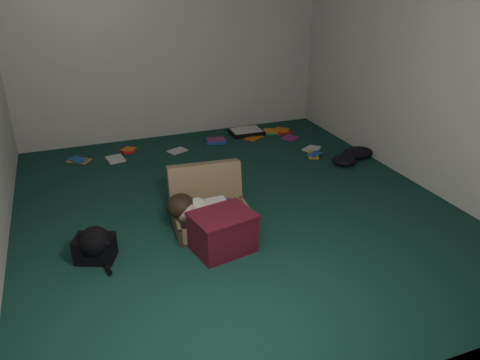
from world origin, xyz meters
TOP-DOWN VIEW (x-y plane):
  - floor at (0.00, 0.00)m, footprint 4.50×4.50m
  - wall_back at (0.00, 2.25)m, footprint 4.50×0.00m
  - wall_front at (0.00, -2.25)m, footprint 4.50×0.00m
  - wall_right at (2.00, 0.00)m, footprint 0.00×4.50m
  - suitcase at (-0.30, -0.17)m, footprint 0.73×0.72m
  - person at (-0.36, -0.33)m, footprint 0.72×0.40m
  - maroon_bin at (-0.35, -0.66)m, footprint 0.55×0.47m
  - backpack at (-1.33, -0.43)m, footprint 0.46×0.42m
  - clothing_pile at (1.70, 0.60)m, footprint 0.58×0.53m
  - paper_tray at (0.90, 1.92)m, footprint 0.44×0.34m
  - book_scatter at (0.46, 1.58)m, footprint 2.95×1.21m

SIDE VIEW (x-z plane):
  - floor at x=0.00m, z-range 0.00..0.00m
  - book_scatter at x=0.46m, z-range 0.00..0.02m
  - paper_tray at x=0.90m, z-range 0.00..0.06m
  - clothing_pile at x=1.70m, z-range 0.00..0.15m
  - backpack at x=-1.33m, z-range 0.00..0.22m
  - suitcase at x=-0.30m, z-range -0.10..0.40m
  - maroon_bin at x=-0.35m, z-range 0.00..0.33m
  - person at x=-0.36m, z-range 0.04..0.34m
  - wall_back at x=0.00m, z-range -0.95..3.55m
  - wall_front at x=0.00m, z-range -0.95..3.55m
  - wall_right at x=2.00m, z-range -0.95..3.55m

